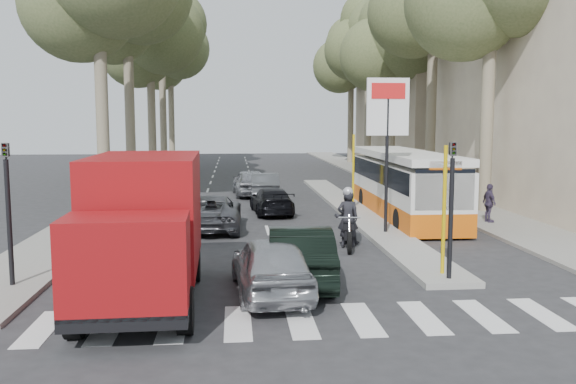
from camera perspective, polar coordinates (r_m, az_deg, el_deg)
The scene contains 26 objects.
ground at distance 16.79m, azimuth 2.44°, elevation -7.53°, with size 120.00×120.00×0.00m, color #28282B.
sidewalk_right at distance 42.70m, azimuth 9.49°, elevation 1.17°, with size 3.20×70.00×0.12m, color gray.
median_left at distance 44.70m, azimuth -12.61°, elevation 1.35°, with size 2.40×64.00×0.12m, color gray.
traffic_island at distance 27.96m, azimuth 6.09°, elevation -1.64°, with size 1.50×26.00×0.16m, color gray.
building_far at distance 53.28m, azimuth 14.50°, elevation 10.69°, with size 11.00×20.00×16.00m, color #B7A88E.
billboard at distance 21.81m, azimuth 9.27°, elevation 5.52°, with size 1.50×12.10×5.60m.
traffic_light_island at distance 15.68m, azimuth 15.08°, elevation 0.47°, with size 0.16×0.41×3.60m.
traffic_light_left at distance 16.16m, azimuth -24.78°, elevation 0.26°, with size 0.16×0.41×3.60m.
tree_l_c at distance 44.98m, azimuth -12.64°, elevation 14.12°, with size 7.40×7.20×13.71m.
tree_l_d at distance 53.10m, azimuth -11.64°, elevation 14.87°, with size 7.40×7.20×15.66m.
tree_l_e at distance 60.88m, azimuth -10.85°, elevation 12.84°, with size 7.40×7.20×14.49m.
tree_r_c at distance 44.04m, azimuth 9.93°, elevation 13.89°, with size 7.40×7.20×13.32m.
tree_r_d at distance 51.95m, azimuth 7.71°, elevation 14.36°, with size 7.40×7.20×14.88m.
tree_r_e at distance 59.67m, azimuth 6.06°, elevation 12.72°, with size 7.40×7.20×14.10m.
silver_hatchback at distance 14.56m, azimuth -1.58°, elevation -6.84°, with size 1.70×4.22×1.44m, color #A7A9AF.
dark_hatchback at distance 15.59m, azimuth 1.10°, elevation -5.84°, with size 1.56×4.48×1.48m, color black.
queue_car_a at distance 23.30m, azimuth -7.16°, elevation -1.89°, with size 2.19×4.75×1.32m, color #494A50.
queue_car_b at distance 26.98m, azimuth -1.56°, elevation -0.83°, with size 1.63×4.01×1.16m, color black.
queue_car_c at distance 33.50m, azimuth -3.57°, elevation 0.91°, with size 1.75×4.34×1.48m, color gray.
queue_car_d at distance 32.46m, azimuth -2.17°, elevation 0.61°, with size 1.42×4.08×1.34m, color #52555A.
queue_car_e at distance 29.25m, azimuth -12.00°, elevation -0.31°, with size 1.74×4.27×1.24m, color black.
red_truck at distance 14.19m, azimuth -13.37°, elevation -3.11°, with size 2.50×6.27×3.32m.
city_bus at distance 26.47m, azimuth 10.72°, elevation 0.90°, with size 2.50×10.81×2.84m.
motorcycle at distance 19.99m, azimuth 5.58°, elevation -2.57°, with size 0.94×2.36×2.01m.
pedestrian_near at distance 25.30m, azimuth 18.32°, elevation -0.98°, with size 0.90×0.44×1.53m, color #40354F.
pedestrian_far at distance 31.61m, azimuth 17.52°, elevation 0.70°, with size 1.11×0.49×1.71m, color #66594C.
Camera 1 is at (-2.15, -16.13, 4.14)m, focal length 38.00 mm.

